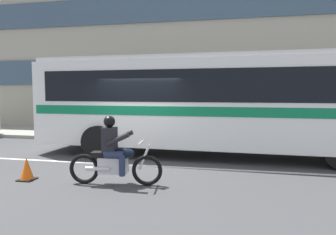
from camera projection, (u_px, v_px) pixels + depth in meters
The scene contains 7 objects.
ground_plane at pixel (138, 160), 9.34m from camera, with size 60.00×60.00×0.00m, color #3D3D3F.
sidewalk_curb at pixel (170, 135), 14.32m from camera, with size 28.00×3.80×0.15m, color gray.
lane_center_stripe at pixel (132, 165), 8.76m from camera, with size 26.60×0.14×0.01m, color silver.
office_building_facade at pixel (179, 45), 16.18m from camera, with size 28.00×0.89×9.19m.
transit_bus at pixel (220, 99), 9.87m from camera, with size 12.12×3.01×3.22m.
motorcycle_with_rider at pixel (114, 156), 6.85m from camera, with size 2.14×0.66×1.56m.
traffic_cone at pixel (27, 169), 7.24m from camera, with size 0.36×0.36×0.55m.
Camera 1 is at (2.76, -8.83, 2.08)m, focal length 32.63 mm.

